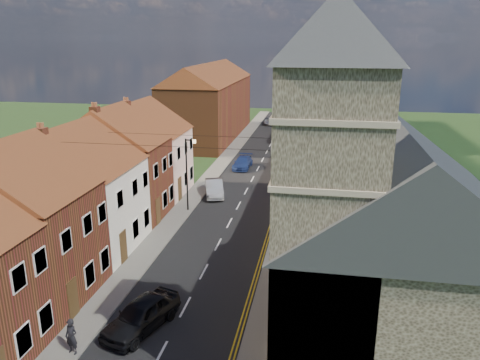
# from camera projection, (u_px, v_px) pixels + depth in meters

# --- Properties ---
(road) EXTENTS (7.00, 90.00, 0.02)m
(road) POSITION_uv_depth(u_px,v_px,m) (252.00, 179.00, 47.54)
(road) COLOR black
(road) RESTS_ON ground
(pavement_left) EXTENTS (1.80, 90.00, 0.12)m
(pavement_left) POSITION_uv_depth(u_px,v_px,m) (210.00, 176.00, 48.26)
(pavement_left) COLOR slate
(pavement_left) RESTS_ON ground
(pavement_right) EXTENTS (1.80, 90.00, 0.12)m
(pavement_right) POSITION_uv_depth(u_px,v_px,m) (296.00, 181.00, 46.79)
(pavement_right) COLOR slate
(pavement_right) RESTS_ON ground
(church) EXTENTS (11.25, 14.25, 15.20)m
(church) POSITION_uv_depth(u_px,v_px,m) (382.00, 239.00, 19.14)
(church) COLOR #2F2A21
(church) RESTS_ON ground
(cottage_r_tudor) EXTENTS (8.30, 5.20, 9.00)m
(cottage_r_tudor) POSITION_uv_depth(u_px,v_px,m) (361.00, 198.00, 28.40)
(cottage_r_tudor) COLOR #AEA093
(cottage_r_tudor) RESTS_ON ground
(cottage_r_white_near) EXTENTS (8.30, 6.00, 9.00)m
(cottage_r_white_near) POSITION_uv_depth(u_px,v_px,m) (356.00, 173.00, 33.48)
(cottage_r_white_near) COLOR #AEA093
(cottage_r_white_near) RESTS_ON ground
(cottage_r_cream_mid) EXTENTS (8.30, 5.20, 9.00)m
(cottage_r_cream_mid) POSITION_uv_depth(u_px,v_px,m) (352.00, 155.00, 38.56)
(cottage_r_cream_mid) COLOR #F7D4C3
(cottage_r_cream_mid) RESTS_ON ground
(cottage_r_pink) EXTENTS (8.30, 6.00, 9.00)m
(cottage_r_pink) POSITION_uv_depth(u_px,v_px,m) (349.00, 142.00, 43.65)
(cottage_r_pink) COLOR #F7D4C3
(cottage_r_pink) RESTS_ON ground
(cottage_r_white_far) EXTENTS (8.30, 5.20, 9.00)m
(cottage_r_white_far) POSITION_uv_depth(u_px,v_px,m) (347.00, 131.00, 48.73)
(cottage_r_white_far) COLOR white
(cottage_r_white_far) RESTS_ON ground
(cottage_r_cream_far) EXTENTS (8.30, 6.00, 9.00)m
(cottage_r_cream_far) POSITION_uv_depth(u_px,v_px,m) (345.00, 122.00, 53.82)
(cottage_r_cream_far) COLOR #AEA093
(cottage_r_cream_far) RESTS_ON ground
(cottage_l_cream) EXTENTS (8.30, 6.30, 9.10)m
(cottage_l_cream) POSITION_uv_depth(u_px,v_px,m) (11.00, 220.00, 24.75)
(cottage_l_cream) COLOR brown
(cottage_l_cream) RESTS_ON ground
(cottage_l_white) EXTENTS (8.30, 6.90, 8.80)m
(cottage_l_white) POSITION_uv_depth(u_px,v_px,m) (73.00, 187.00, 30.82)
(cottage_l_white) COLOR white
(cottage_l_white) RESTS_ON ground
(cottage_l_brick_mid) EXTENTS (8.30, 5.70, 9.10)m
(cottage_l_brick_mid) POSITION_uv_depth(u_px,v_px,m) (113.00, 161.00, 36.52)
(cottage_l_brick_mid) COLOR brown
(cottage_l_brick_mid) RESTS_ON ground
(cottage_l_pink) EXTENTS (8.30, 6.30, 8.80)m
(cottage_l_pink) POSITION_uv_depth(u_px,v_px,m) (141.00, 147.00, 42.03)
(cottage_l_pink) COLOR #F7D4C3
(cottage_l_pink) RESTS_ON ground
(block_right_far) EXTENTS (8.30, 24.20, 10.50)m
(block_right_far) POSITION_uv_depth(u_px,v_px,m) (342.00, 99.00, 68.00)
(block_right_far) COLOR #AEA093
(block_right_far) RESTS_ON ground
(block_left_far) EXTENTS (8.30, 24.20, 10.50)m
(block_left_far) POSITION_uv_depth(u_px,v_px,m) (209.00, 100.00, 66.40)
(block_left_far) COLOR brown
(block_left_far) RESTS_ON ground
(lamppost) EXTENTS (0.88, 0.15, 6.00)m
(lamppost) POSITION_uv_depth(u_px,v_px,m) (188.00, 170.00, 37.73)
(lamppost) COLOR black
(lamppost) RESTS_ON pavement_left
(car_near) EXTENTS (3.22, 4.93, 1.56)m
(car_near) POSITION_uv_depth(u_px,v_px,m) (141.00, 315.00, 22.87)
(car_near) COLOR black
(car_near) RESTS_ON ground
(car_mid) EXTENTS (2.68, 4.59, 1.43)m
(car_mid) POSITION_uv_depth(u_px,v_px,m) (214.00, 188.00, 42.42)
(car_mid) COLOR #9DA0A4
(car_mid) RESTS_ON ground
(car_far) EXTENTS (1.83, 4.34, 1.25)m
(car_far) POSITION_uv_depth(u_px,v_px,m) (243.00, 163.00, 51.42)
(car_far) COLOR navy
(car_far) RESTS_ON ground
(car_distant) EXTENTS (2.42, 4.54, 1.21)m
(car_distant) POSITION_uv_depth(u_px,v_px,m) (270.00, 121.00, 77.52)
(car_distant) COLOR #A7AAAF
(car_distant) RESTS_ON ground
(pedestrian_left) EXTENTS (0.69, 0.53, 1.70)m
(pedestrian_left) POSITION_uv_depth(u_px,v_px,m) (71.00, 337.00, 20.89)
(pedestrian_left) COLOR black
(pedestrian_left) RESTS_ON pavement_left
(pedestrian_right) EXTENTS (0.90, 0.79, 1.56)m
(pedestrian_right) POSITION_uv_depth(u_px,v_px,m) (275.00, 222.00, 34.15)
(pedestrian_right) COLOR black
(pedestrian_right) RESTS_ON pavement_right
(pedestrian_right_b) EXTENTS (0.92, 0.77, 1.71)m
(pedestrian_right_b) POSITION_uv_depth(u_px,v_px,m) (292.00, 192.00, 40.39)
(pedestrian_right_b) COLOR #2A2521
(pedestrian_right_b) RESTS_ON pavement_right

